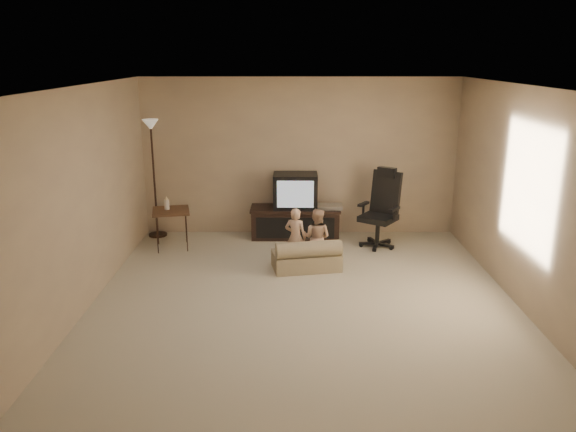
# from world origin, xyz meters

# --- Properties ---
(floor) EXTENTS (5.50, 5.50, 0.00)m
(floor) POSITION_xyz_m (0.00, 0.00, 0.00)
(floor) COLOR #BAB094
(floor) RESTS_ON ground
(room_shell) EXTENTS (5.50, 5.50, 5.50)m
(room_shell) POSITION_xyz_m (0.00, 0.00, 1.52)
(room_shell) COLOR silver
(room_shell) RESTS_ON floor
(tv_stand) EXTENTS (1.45, 0.55, 1.03)m
(tv_stand) POSITION_xyz_m (-0.07, 2.49, 0.43)
(tv_stand) COLOR black
(tv_stand) RESTS_ON floor
(office_chair) EXTENTS (0.77, 0.77, 1.19)m
(office_chair) POSITION_xyz_m (1.22, 2.07, 0.43)
(office_chair) COLOR black
(office_chair) RESTS_ON floor
(side_table) EXTENTS (0.63, 0.63, 0.80)m
(side_table) POSITION_xyz_m (-1.95, 1.97, 0.57)
(side_table) COLOR brown
(side_table) RESTS_ON floor
(floor_lamp) EXTENTS (0.29, 0.29, 1.87)m
(floor_lamp) POSITION_xyz_m (-2.30, 2.55, 1.37)
(floor_lamp) COLOR black
(floor_lamp) RESTS_ON floor
(child_sofa) EXTENTS (0.97, 0.66, 0.44)m
(child_sofa) POSITION_xyz_m (0.07, 1.06, 0.18)
(child_sofa) COLOR gray
(child_sofa) RESTS_ON floor
(toddler_left) EXTENTS (0.36, 0.30, 0.83)m
(toddler_left) POSITION_xyz_m (-0.08, 1.21, 0.41)
(toddler_left) COLOR tan
(toddler_left) RESTS_ON floor
(toddler_right) EXTENTS (0.45, 0.35, 0.82)m
(toddler_right) POSITION_xyz_m (0.21, 1.22, 0.41)
(toddler_right) COLOR tan
(toddler_right) RESTS_ON floor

